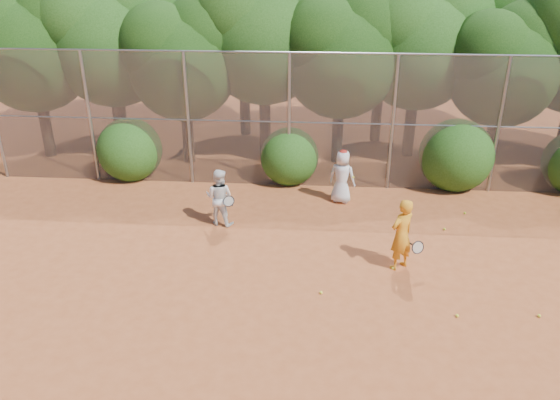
{
  "coord_description": "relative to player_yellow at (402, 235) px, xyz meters",
  "views": [
    {
      "loc": [
        -0.1,
        -9.42,
        6.64
      ],
      "look_at": [
        -1.0,
        2.5,
        1.1
      ],
      "focal_mm": 35.0,
      "sensor_mm": 36.0,
      "label": 1
    }
  ],
  "objects": [
    {
      "name": "fence_back",
      "position": [
        -1.91,
        4.58,
        1.2
      ],
      "size": [
        20.05,
        0.09,
        4.03
      ],
      "color": "gray",
      "rests_on": "ground"
    },
    {
      "name": "player_white",
      "position": [
        -4.43,
        1.85,
        -0.08
      ],
      "size": [
        0.9,
        0.81,
        1.53
      ],
      "rotation": [
        0.0,
        0.0,
        2.91
      ],
      "color": "silver",
      "rests_on": "ground"
    },
    {
      "name": "tree_11",
      "position": [
        0.27,
        9.22,
        3.32
      ],
      "size": [
        4.64,
        4.03,
        6.35
      ],
      "color": "black",
      "rests_on": "ground"
    },
    {
      "name": "tree_9",
      "position": [
        -9.73,
        9.42,
        3.49
      ],
      "size": [
        4.83,
        4.2,
        6.62
      ],
      "color": "black",
      "rests_on": "ground"
    },
    {
      "name": "ball_4",
      "position": [
        -1.75,
        -1.19,
        -0.81
      ],
      "size": [
        0.07,
        0.07,
        0.07
      ],
      "primitive_type": "sphere",
      "color": "yellow",
      "rests_on": "ground"
    },
    {
      "name": "tree_0",
      "position": [
        -11.24,
        6.62,
        3.08
      ],
      "size": [
        4.38,
        3.81,
        6.0
      ],
      "color": "black",
      "rests_on": "ground"
    },
    {
      "name": "ball_3",
      "position": [
        2.56,
        -1.67,
        -0.81
      ],
      "size": [
        0.07,
        0.07,
        0.07
      ],
      "primitive_type": "sphere",
      "color": "yellow",
      "rests_on": "ground"
    },
    {
      "name": "bush_1",
      "position": [
        -2.79,
        4.88,
        0.05
      ],
      "size": [
        1.8,
        1.8,
        1.8
      ],
      "primitive_type": "sphere",
      "color": "#1C4611",
      "rests_on": "ground"
    },
    {
      "name": "tree_2",
      "position": [
        -6.24,
        6.42,
        2.74
      ],
      "size": [
        3.99,
        3.47,
        5.47
      ],
      "color": "black",
      "rests_on": "ground"
    },
    {
      "name": "ball_2",
      "position": [
        0.94,
        -1.79,
        -0.81
      ],
      "size": [
        0.07,
        0.07,
        0.07
      ],
      "primitive_type": "sphere",
      "color": "yellow",
      "rests_on": "ground"
    },
    {
      "name": "tree_6",
      "position": [
        3.76,
        6.61,
        2.62
      ],
      "size": [
        3.86,
        3.36,
        5.29
      ],
      "color": "black",
      "rests_on": "ground"
    },
    {
      "name": "tree_12",
      "position": [
        4.77,
        9.82,
        3.66
      ],
      "size": [
        5.02,
        4.37,
        6.88
      ],
      "color": "black",
      "rests_on": "ground"
    },
    {
      "name": "ball_5",
      "position": [
        2.15,
        2.91,
        -0.81
      ],
      "size": [
        0.07,
        0.07,
        0.07
      ],
      "primitive_type": "sphere",
      "color": "yellow",
      "rests_on": "ground"
    },
    {
      "name": "tree_10",
      "position": [
        -4.73,
        9.63,
        3.78
      ],
      "size": [
        5.15,
        4.48,
        7.06
      ],
      "color": "black",
      "rests_on": "ground"
    },
    {
      "name": "tree_1",
      "position": [
        -8.73,
        7.12,
        3.32
      ],
      "size": [
        4.64,
        4.03,
        6.35
      ],
      "color": "black",
      "rests_on": "ground"
    },
    {
      "name": "player_yellow",
      "position": [
        0.0,
        0.0,
        0.0
      ],
      "size": [
        0.88,
        0.7,
        1.7
      ],
      "rotation": [
        0.0,
        0.0,
        3.81
      ],
      "color": "orange",
      "rests_on": "ground"
    },
    {
      "name": "player_teen",
      "position": [
        -1.22,
        3.48,
        -0.07
      ],
      "size": [
        0.88,
        0.72,
        1.57
      ],
      "rotation": [
        0.0,
        0.0,
        2.8
      ],
      "color": "silver",
      "rests_on": "ground"
    },
    {
      "name": "bush_0",
      "position": [
        -7.79,
        4.88,
        0.15
      ],
      "size": [
        2.0,
        2.0,
        2.0
      ],
      "primitive_type": "sphere",
      "color": "#1C4611",
      "rests_on": "ground"
    },
    {
      "name": "ball_1",
      "position": [
        1.41,
        1.91,
        -0.81
      ],
      "size": [
        0.07,
        0.07,
        0.07
      ],
      "primitive_type": "sphere",
      "color": "yellow",
      "rests_on": "ground"
    },
    {
      "name": "tree_3",
      "position": [
        -3.73,
        7.42,
        3.55
      ],
      "size": [
        4.89,
        4.26,
        6.7
      ],
      "color": "black",
      "rests_on": "ground"
    },
    {
      "name": "bush_2",
      "position": [
        2.21,
        4.88,
        0.25
      ],
      "size": [
        2.2,
        2.2,
        2.2
      ],
      "primitive_type": "sphere",
      "color": "#1C4611",
      "rests_on": "ground"
    },
    {
      "name": "tree_4",
      "position": [
        -1.24,
        6.82,
        2.91
      ],
      "size": [
        4.19,
        3.64,
        5.73
      ],
      "color": "black",
      "rests_on": "ground"
    },
    {
      "name": "ball_0",
      "position": [
        -0.13,
        -0.11,
        -0.81
      ],
      "size": [
        0.07,
        0.07,
        0.07
      ],
      "primitive_type": "sphere",
      "color": "yellow",
      "rests_on": "ground"
    },
    {
      "name": "tree_5",
      "position": [
        1.27,
        7.62,
        3.2
      ],
      "size": [
        4.51,
        3.92,
        6.17
      ],
      "color": "black",
      "rests_on": "ground"
    },
    {
      "name": "ground",
      "position": [
        -1.79,
        -1.42,
        -0.85
      ],
      "size": [
        80.0,
        80.0,
        0.0
      ],
      "primitive_type": "plane",
      "color": "#A24C24",
      "rests_on": "ground"
    }
  ]
}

